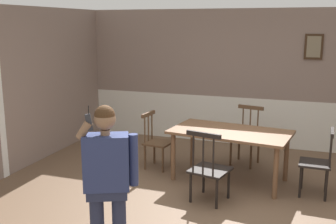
{
  "coord_description": "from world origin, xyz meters",
  "views": [
    {
      "loc": [
        1.12,
        -4.71,
        2.33
      ],
      "look_at": [
        -0.32,
        -0.63,
        1.4
      ],
      "focal_mm": 43.63,
      "sensor_mm": 36.0,
      "label": 1
    }
  ],
  "objects_px": {
    "chair_at_table_head": "(156,141)",
    "chair_opposite_corner": "(209,168)",
    "chair_near_window": "(246,137)",
    "chair_by_doorway": "(318,163)",
    "person_figure": "(107,174)",
    "dining_table": "(230,137)"
  },
  "relations": [
    {
      "from": "chair_at_table_head",
      "to": "chair_near_window",
      "type": "bearing_deg",
      "value": 123.45
    },
    {
      "from": "chair_at_table_head",
      "to": "person_figure",
      "type": "xyz_separation_m",
      "value": [
        0.52,
        -2.68,
        0.46
      ]
    },
    {
      "from": "chair_opposite_corner",
      "to": "person_figure",
      "type": "xyz_separation_m",
      "value": [
        -0.61,
        -1.67,
        0.44
      ]
    },
    {
      "from": "dining_table",
      "to": "person_figure",
      "type": "relative_size",
      "value": 1.15
    },
    {
      "from": "dining_table",
      "to": "chair_at_table_head",
      "type": "bearing_deg",
      "value": 172.66
    },
    {
      "from": "chair_by_doorway",
      "to": "person_figure",
      "type": "distance_m",
      "value": 3.11
    },
    {
      "from": "chair_opposite_corner",
      "to": "person_figure",
      "type": "bearing_deg",
      "value": -97.69
    },
    {
      "from": "chair_opposite_corner",
      "to": "person_figure",
      "type": "distance_m",
      "value": 1.83
    },
    {
      "from": "dining_table",
      "to": "person_figure",
      "type": "height_order",
      "value": "person_figure"
    },
    {
      "from": "person_figure",
      "to": "chair_near_window",
      "type": "bearing_deg",
      "value": -128.71
    },
    {
      "from": "dining_table",
      "to": "chair_by_doorway",
      "type": "bearing_deg",
      "value": -7.2
    },
    {
      "from": "chair_near_window",
      "to": "chair_opposite_corner",
      "type": "distance_m",
      "value": 1.72
    },
    {
      "from": "chair_at_table_head",
      "to": "chair_opposite_corner",
      "type": "relative_size",
      "value": 0.92
    },
    {
      "from": "chair_by_doorway",
      "to": "person_figure",
      "type": "bearing_deg",
      "value": 142.12
    },
    {
      "from": "chair_near_window",
      "to": "chair_by_doorway",
      "type": "distance_m",
      "value": 1.51
    },
    {
      "from": "chair_at_table_head",
      "to": "chair_opposite_corner",
      "type": "distance_m",
      "value": 1.52
    },
    {
      "from": "chair_by_doorway",
      "to": "chair_opposite_corner",
      "type": "distance_m",
      "value": 1.53
    },
    {
      "from": "chair_opposite_corner",
      "to": "person_figure",
      "type": "height_order",
      "value": "person_figure"
    },
    {
      "from": "chair_at_table_head",
      "to": "chair_opposite_corner",
      "type": "bearing_deg",
      "value": 54.77
    },
    {
      "from": "chair_by_doorway",
      "to": "chair_opposite_corner",
      "type": "relative_size",
      "value": 0.95
    },
    {
      "from": "chair_near_window",
      "to": "chair_by_doorway",
      "type": "height_order",
      "value": "chair_near_window"
    },
    {
      "from": "chair_near_window",
      "to": "chair_at_table_head",
      "type": "height_order",
      "value": "chair_near_window"
    }
  ]
}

